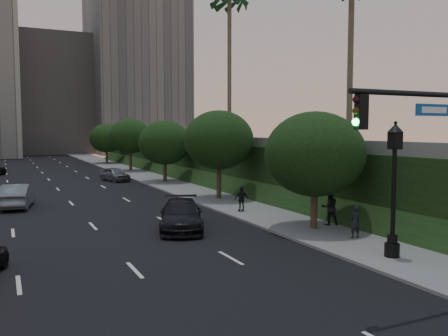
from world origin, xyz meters
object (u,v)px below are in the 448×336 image
sedan_near_right (181,215)px  street_lamp (393,196)px  sedan_mid_left (17,196)px  pedestrian_c (242,199)px  pedestrian_a (355,221)px  sedan_far_right (115,174)px  pedestrian_b (330,207)px

sedan_near_right → street_lamp: bearing=-38.5°
street_lamp → sedan_mid_left: street_lamp is taller
sedan_mid_left → street_lamp: bearing=133.2°
street_lamp → pedestrian_c: street_lamp is taller
sedan_near_right → pedestrian_a: size_ratio=3.41×
sedan_mid_left → sedan_near_right: 13.77m
pedestrian_a → sedan_mid_left: bearing=-47.4°
sedan_near_right → pedestrian_a: 8.84m
sedan_far_right → pedestrian_c: pedestrian_c is taller
sedan_far_right → pedestrian_a: size_ratio=2.69×
pedestrian_a → pedestrian_c: (-1.46, 8.91, -0.01)m
pedestrian_a → pedestrian_b: pedestrian_b is taller
street_lamp → sedan_far_right: size_ratio=1.32×
sedan_near_right → pedestrian_c: (5.14, 3.02, 0.15)m
pedestrian_a → pedestrian_b: size_ratio=0.82×
sedan_near_right → pedestrian_c: bearing=49.9°
sedan_far_right → sedan_near_right: bearing=-110.4°
street_lamp → sedan_far_right: 34.82m
sedan_mid_left → pedestrian_c: 15.30m
street_lamp → pedestrian_a: size_ratio=3.54×
sedan_mid_left → sedan_near_right: sedan_mid_left is taller
street_lamp → sedan_mid_left: bearing=122.9°
street_lamp → pedestrian_b: 6.72m
street_lamp → pedestrian_a: bearing=75.0°
sedan_far_right → pedestrian_a: pedestrian_a is taller
street_lamp → sedan_near_right: (-5.72, 9.15, -1.85)m
street_lamp → pedestrian_b: bearing=74.6°
pedestrian_c → sedan_mid_left: bearing=-28.5°
sedan_near_right → pedestrian_b: 7.99m
sedan_mid_left → pedestrian_b: bearing=146.7°
street_lamp → sedan_mid_left: size_ratio=1.13×
street_lamp → pedestrian_a: (0.87, 3.26, -1.69)m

